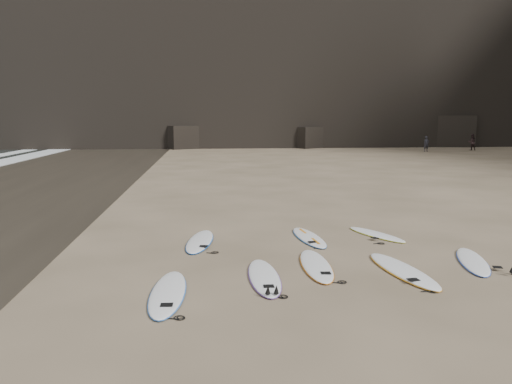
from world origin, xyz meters
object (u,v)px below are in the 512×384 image
Objects in this scene: surfboard_6 at (309,237)px; surfboard_4 at (473,261)px; surfboard_5 at (200,241)px; surfboard_1 at (264,276)px; person_a at (426,144)px; surfboard_2 at (316,265)px; surfboard_7 at (376,234)px; surfboard_0 at (168,292)px; person_b at (472,142)px; surfboard_3 at (403,270)px.

surfboard_4 is at bearing -44.22° from surfboard_6.
surfboard_4 is 6.84m from surfboard_5.
surfboard_1 is at bearing -121.61° from surfboard_6.
surfboard_5 is at bearing 176.53° from surfboard_4.
surfboard_5 is 3.03m from surfboard_6.
surfboard_4 is 1.57× the size of person_a.
surfboard_1 is at bearing -147.42° from surfboard_2.
surfboard_5 is at bearing 159.71° from surfboard_7.
surfboard_5 is (0.58, 3.99, -0.00)m from surfboard_0.
surfboard_7 is at bearing -0.43° from surfboard_6.
person_a is (22.19, 34.41, 0.72)m from surfboard_5.
surfboard_0 is 3.54m from surfboard_2.
person_b is (27.75, 35.84, 0.79)m from surfboard_5.
surfboard_7 is at bearing 59.46° from person_b.
surfboard_3 is at bearing 12.55° from surfboard_0.
person_b is at bearing 60.47° from surfboard_5.
surfboard_6 is (1.67, 3.34, -0.00)m from surfboard_1.
surfboard_2 reaches higher than surfboard_6.
person_a is at bearing 65.41° from surfboard_5.
surfboard_6 is (3.03, 0.12, -0.00)m from surfboard_5.
surfboard_7 is (0.60, 3.38, -0.01)m from surfboard_3.
surfboard_3 is at bearing -26.69° from surfboard_5.
surfboard_1 is 3.07m from surfboard_3.
person_b is at bearing 50.22° from surfboard_6.
surfboard_2 is at bearing -154.14° from surfboard_7.
surfboard_2 is at bearing 29.44° from surfboard_1.
surfboard_4 is (1.91, 0.52, -0.01)m from surfboard_3.
surfboard_1 is at bearing 23.99° from surfboard_0.
surfboard_5 is (-2.63, 2.51, -0.00)m from surfboard_2.
surfboard_6 is at bearing 51.12° from surfboard_0.
surfboard_6 is (3.61, 4.11, -0.00)m from surfboard_0.
surfboard_3 is 1.13× the size of surfboard_6.
surfboard_4 is at bearing 2.59° from surfboard_2.
person_a is (15.85, 36.99, 0.73)m from surfboard_4.
surfboard_4 is (6.93, 1.42, -0.00)m from surfboard_0.
surfboard_0 is 1.04× the size of surfboard_1.
surfboard_3 is (3.07, 0.13, 0.00)m from surfboard_1.
surfboard_4 is 1.09× the size of surfboard_7.
surfboard_3 is 3.43m from surfboard_7.
person_a is at bearing 61.39° from surfboard_1.
surfboard_4 is 43.98m from person_b.
surfboard_6 is at bearing 10.54° from surfboard_5.
surfboard_2 is 1.05× the size of surfboard_6.
surfboard_7 is (-1.31, 2.86, -0.00)m from surfboard_4.
surfboard_1 is 43.02m from person_a.
person_a is at bearing 55.71° from surfboard_6.
person_b is at bearing 56.32° from surfboard_1.
surfboard_3 is 1.27× the size of surfboard_7.
surfboard_6 is at bearing 159.48° from surfboard_4.
surfboard_2 is (3.22, 1.48, -0.00)m from surfboard_0.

